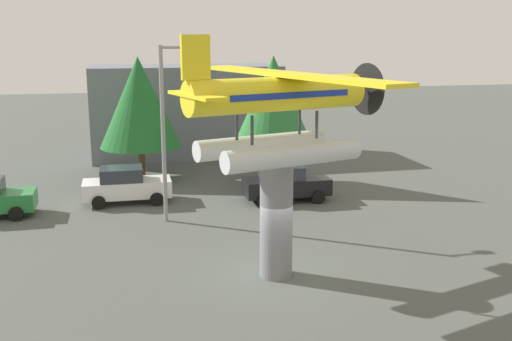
{
  "coord_description": "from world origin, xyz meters",
  "views": [
    {
      "loc": [
        -4.93,
        -18.3,
        7.96
      ],
      "look_at": [
        0.0,
        3.0,
        3.0
      ],
      "focal_mm": 41.75,
      "sensor_mm": 36.0,
      "label": 1
    }
  ],
  "objects_px": {
    "display_pedestal": "(276,219)",
    "car_far_black": "(285,183)",
    "floatplane_monument": "(281,109)",
    "tree_center_back": "(273,97)",
    "streetlight_primary": "(168,121)",
    "car_mid_white": "(126,185)",
    "tree_east": "(139,102)",
    "storefront_building": "(186,110)"
  },
  "relations": [
    {
      "from": "streetlight_primary",
      "to": "tree_east",
      "type": "xyz_separation_m",
      "value": [
        -0.87,
        8.12,
        -0.05
      ]
    },
    {
      "from": "floatplane_monument",
      "to": "storefront_building",
      "type": "distance_m",
      "value": 22.13
    },
    {
      "from": "storefront_building",
      "to": "car_mid_white",
      "type": "bearing_deg",
      "value": -110.28
    },
    {
      "from": "floatplane_monument",
      "to": "tree_center_back",
      "type": "relative_size",
      "value": 1.48
    },
    {
      "from": "floatplane_monument",
      "to": "car_mid_white",
      "type": "relative_size",
      "value": 2.45
    },
    {
      "from": "car_far_black",
      "to": "tree_center_back",
      "type": "relative_size",
      "value": 0.6
    },
    {
      "from": "car_mid_white",
      "to": "tree_center_back",
      "type": "bearing_deg",
      "value": 15.44
    },
    {
      "from": "storefront_building",
      "to": "tree_east",
      "type": "bearing_deg",
      "value": -115.64
    },
    {
      "from": "streetlight_primary",
      "to": "car_mid_white",
      "type": "bearing_deg",
      "value": 118.41
    },
    {
      "from": "display_pedestal",
      "to": "car_mid_white",
      "type": "height_order",
      "value": "display_pedestal"
    },
    {
      "from": "tree_center_back",
      "to": "floatplane_monument",
      "type": "bearing_deg",
      "value": -103.63
    },
    {
      "from": "car_mid_white",
      "to": "car_far_black",
      "type": "distance_m",
      "value": 7.78
    },
    {
      "from": "tree_center_back",
      "to": "tree_east",
      "type": "bearing_deg",
      "value": 160.3
    },
    {
      "from": "floatplane_monument",
      "to": "car_mid_white",
      "type": "distance_m",
      "value": 12.44
    },
    {
      "from": "streetlight_primary",
      "to": "storefront_building",
      "type": "height_order",
      "value": "streetlight_primary"
    },
    {
      "from": "display_pedestal",
      "to": "tree_east",
      "type": "bearing_deg",
      "value": 104.14
    },
    {
      "from": "display_pedestal",
      "to": "tree_center_back",
      "type": "relative_size",
      "value": 0.57
    },
    {
      "from": "display_pedestal",
      "to": "floatplane_monument",
      "type": "relative_size",
      "value": 0.39
    },
    {
      "from": "display_pedestal",
      "to": "car_mid_white",
      "type": "relative_size",
      "value": 0.95
    },
    {
      "from": "floatplane_monument",
      "to": "tree_east",
      "type": "bearing_deg",
      "value": 88.01
    },
    {
      "from": "display_pedestal",
      "to": "tree_center_back",
      "type": "distance_m",
      "value": 13.3
    },
    {
      "from": "storefront_building",
      "to": "floatplane_monument",
      "type": "bearing_deg",
      "value": -88.36
    },
    {
      "from": "tree_east",
      "to": "tree_center_back",
      "type": "xyz_separation_m",
      "value": [
        6.98,
        -2.5,
        0.38
      ]
    },
    {
      "from": "streetlight_primary",
      "to": "display_pedestal",
      "type": "bearing_deg",
      "value": -67.26
    },
    {
      "from": "streetlight_primary",
      "to": "tree_east",
      "type": "bearing_deg",
      "value": 96.15
    },
    {
      "from": "storefront_building",
      "to": "tree_east",
      "type": "xyz_separation_m",
      "value": [
        -3.3,
        -6.89,
        1.37
      ]
    },
    {
      "from": "display_pedestal",
      "to": "streetlight_primary",
      "type": "distance_m",
      "value": 7.97
    },
    {
      "from": "car_mid_white",
      "to": "car_far_black",
      "type": "relative_size",
      "value": 1.0
    },
    {
      "from": "storefront_building",
      "to": "tree_center_back",
      "type": "distance_m",
      "value": 10.23
    },
    {
      "from": "streetlight_primary",
      "to": "storefront_building",
      "type": "distance_m",
      "value": 15.26
    },
    {
      "from": "floatplane_monument",
      "to": "car_far_black",
      "type": "bearing_deg",
      "value": 56.38
    },
    {
      "from": "display_pedestal",
      "to": "car_mid_white",
      "type": "distance_m",
      "value": 11.52
    },
    {
      "from": "streetlight_primary",
      "to": "tree_center_back",
      "type": "xyz_separation_m",
      "value": [
        6.11,
        5.62,
        0.33
      ]
    },
    {
      "from": "display_pedestal",
      "to": "car_far_black",
      "type": "relative_size",
      "value": 0.95
    },
    {
      "from": "streetlight_primary",
      "to": "tree_center_back",
      "type": "distance_m",
      "value": 8.3
    },
    {
      "from": "storefront_building",
      "to": "tree_center_back",
      "type": "xyz_separation_m",
      "value": [
        3.68,
        -9.39,
        1.75
      ]
    },
    {
      "from": "display_pedestal",
      "to": "storefront_building",
      "type": "distance_m",
      "value": 22.03
    },
    {
      "from": "car_mid_white",
      "to": "storefront_building",
      "type": "height_order",
      "value": "storefront_building"
    },
    {
      "from": "car_far_black",
      "to": "tree_east",
      "type": "relative_size",
      "value": 0.61
    },
    {
      "from": "car_mid_white",
      "to": "display_pedestal",
      "type": "bearing_deg",
      "value": -65.34
    },
    {
      "from": "car_mid_white",
      "to": "streetlight_primary",
      "type": "relative_size",
      "value": 0.55
    },
    {
      "from": "display_pedestal",
      "to": "car_far_black",
      "type": "xyz_separation_m",
      "value": [
        2.88,
        9.03,
        -1.12
      ]
    }
  ]
}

